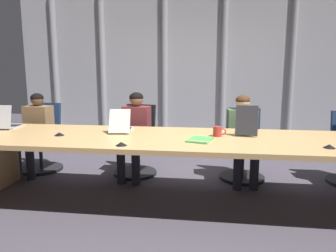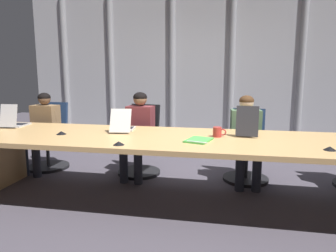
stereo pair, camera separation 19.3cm
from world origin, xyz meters
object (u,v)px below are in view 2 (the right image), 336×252
object	(u,v)px
person_center	(246,135)
spiral_notepad	(199,140)
laptop_left_mid	(123,126)
office_chair_left_mid	(140,148)
coffee_mug_near	(218,132)
person_left_end	(42,128)
conference_mic_right_side	(61,133)
conference_mic_middle	(119,143)
office_chair_center	(247,154)
laptop_center	(247,129)
laptop_left_end	(15,122)
person_left_mid	(138,130)
conference_mic_left_side	(330,148)
office_chair_left_end	(49,144)

from	to	relation	value
person_center	spiral_notepad	bearing A→B (deg)	-33.95
person_center	laptop_left_mid	bearing A→B (deg)	-74.51
office_chair_left_mid	coffee_mug_near	size ratio (longest dim) A/B	6.84
coffee_mug_near	laptop_left_mid	bearing A→B (deg)	171.86
person_left_end	conference_mic_right_side	distance (m)	1.21
conference_mic_middle	office_chair_center	bearing A→B (deg)	48.27
laptop_center	office_chair_center	bearing A→B (deg)	1.65
office_chair_center	spiral_notepad	size ratio (longest dim) A/B	2.66
laptop_left_end	laptop_left_mid	world-z (taller)	laptop_left_end
person_left_mid	coffee_mug_near	distance (m)	1.31
conference_mic_left_side	person_center	bearing A→B (deg)	121.09
person_left_end	conference_mic_middle	bearing A→B (deg)	57.18
laptop_left_end	conference_mic_left_side	bearing A→B (deg)	-104.29
laptop_left_mid	conference_mic_left_side	bearing A→B (deg)	-112.60
laptop_left_mid	coffee_mug_near	size ratio (longest dim) A/B	3.30
laptop_center	laptop_left_mid	bearing A→B (deg)	95.89
spiral_notepad	laptop_left_end	bearing A→B (deg)	-173.77
laptop_left_end	person_left_mid	xyz separation A→B (m)	(1.47, 0.54, -0.15)
office_chair_left_end	conference_mic_middle	bearing A→B (deg)	49.84
coffee_mug_near	spiral_notepad	world-z (taller)	coffee_mug_near
person_left_mid	person_center	world-z (taller)	person_left_mid
office_chair_center	spiral_notepad	distance (m)	1.30
conference_mic_middle	spiral_notepad	world-z (taller)	conference_mic_middle
laptop_center	office_chair_left_end	bearing A→B (deg)	81.52
laptop_center	conference_mic_left_side	distance (m)	0.89
conference_mic_middle	coffee_mug_near	bearing A→B (deg)	31.47
office_chair_left_mid	spiral_notepad	bearing A→B (deg)	49.66
office_chair_left_end	person_left_end	size ratio (longest dim) A/B	0.86
laptop_center	spiral_notepad	distance (m)	0.65
laptop_left_end	office_chair_left_end	xyz separation A→B (m)	(0.02, 0.70, -0.44)
laptop_left_mid	conference_mic_right_side	distance (m)	0.70
conference_mic_right_side	spiral_notepad	size ratio (longest dim) A/B	0.31
conference_mic_middle	conference_mic_left_side	bearing A→B (deg)	4.77
office_chair_left_end	person_center	world-z (taller)	person_center
office_chair_center	person_center	distance (m)	0.33
office_chair_left_end	office_chair_center	bearing A→B (deg)	91.22
laptop_left_end	conference_mic_middle	world-z (taller)	laptop_left_end
office_chair_center	person_left_end	xyz separation A→B (m)	(-2.89, -0.16, 0.28)
laptop_left_mid	office_chair_center	xyz separation A→B (m)	(1.47, 0.71, -0.44)
laptop_center	person_left_mid	bearing A→B (deg)	74.49
laptop_center	conference_mic_middle	size ratio (longest dim) A/B	3.93
person_left_mid	spiral_notepad	size ratio (longest dim) A/B	3.28
conference_mic_left_side	office_chair_left_mid	bearing A→B (deg)	149.01
laptop_left_end	coffee_mug_near	distance (m)	2.56
person_left_end	conference_mic_right_side	world-z (taller)	person_left_end
laptop_left_mid	laptop_left_end	bearing A→B (deg)	81.74
person_left_mid	spiral_notepad	bearing A→B (deg)	48.23
spiral_notepad	conference_mic_middle	bearing A→B (deg)	-140.42
person_left_end	conference_mic_left_side	xyz separation A→B (m)	(3.53, -1.10, 0.12)
laptop_left_end	person_left_mid	bearing A→B (deg)	-75.06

